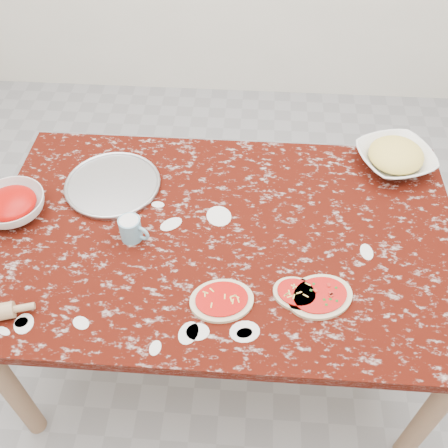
% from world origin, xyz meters
% --- Properties ---
extents(ground, '(4.00, 4.00, 0.00)m').
position_xyz_m(ground, '(0.00, 0.00, 0.00)').
color(ground, gray).
extents(worktable, '(1.60, 1.00, 0.75)m').
position_xyz_m(worktable, '(0.00, 0.00, 0.67)').
color(worktable, '#350A04').
rests_on(worktable, ground).
extents(pizza_tray, '(0.36, 0.36, 0.01)m').
position_xyz_m(pizza_tray, '(-0.43, 0.20, 0.76)').
color(pizza_tray, '#B2B2B7').
rests_on(pizza_tray, worktable).
extents(sauce_bowl, '(0.30, 0.30, 0.07)m').
position_xyz_m(sauce_bowl, '(-0.74, 0.04, 0.79)').
color(sauce_bowl, white).
rests_on(sauce_bowl, worktable).
extents(cheese_bowl, '(0.35, 0.35, 0.07)m').
position_xyz_m(cheese_bowl, '(0.62, 0.39, 0.78)').
color(cheese_bowl, white).
rests_on(cheese_bowl, worktable).
extents(flour_mug, '(0.11, 0.07, 0.09)m').
position_xyz_m(flour_mug, '(-0.31, -0.04, 0.79)').
color(flour_mug, '#6EA4BC').
rests_on(flour_mug, worktable).
extents(pizza_left, '(0.22, 0.19, 0.02)m').
position_xyz_m(pizza_left, '(0.01, -0.27, 0.76)').
color(pizza_left, beige).
rests_on(pizza_left, worktable).
extents(pizza_mid, '(0.17, 0.16, 0.02)m').
position_xyz_m(pizza_mid, '(0.24, -0.23, 0.76)').
color(pizza_mid, beige).
rests_on(pizza_mid, worktable).
extents(pizza_right, '(0.25, 0.22, 0.02)m').
position_xyz_m(pizza_right, '(0.31, -0.24, 0.76)').
color(pizza_right, beige).
rests_on(pizza_right, worktable).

